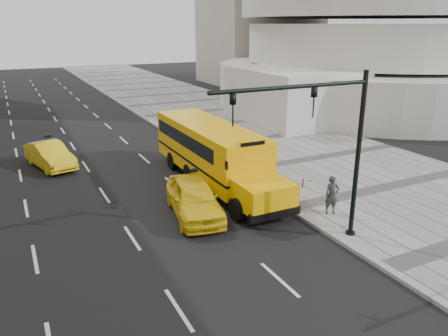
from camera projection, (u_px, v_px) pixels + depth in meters
name	position (u px, v px, depth m)	size (l,w,h in m)	color
ground	(125.00, 192.00, 21.59)	(140.00, 140.00, 0.00)	black
sidewalk_museum	(319.00, 158.00, 26.68)	(12.00, 140.00, 0.15)	gray
curb_museum	(232.00, 173.00, 24.13)	(0.30, 140.00, 0.15)	gray
school_bus	(211.00, 149.00, 22.50)	(2.96, 11.56, 3.19)	#FFB703
taxi_near	(194.00, 198.00, 18.69)	(1.88, 4.67, 1.59)	yellow
taxi_far	(50.00, 155.00, 25.07)	(1.52, 4.37, 1.44)	yellow
pedestrian	(332.00, 195.00, 18.54)	(0.61, 0.40, 1.67)	#2E3036
traffic_signal	(329.00, 140.00, 15.10)	(6.18, 0.36, 6.40)	black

